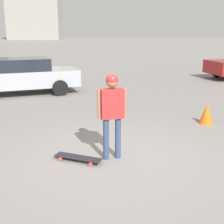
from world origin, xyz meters
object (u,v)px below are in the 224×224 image
car_parked_near (21,76)px  traffic_cone (207,114)px  skateboard (78,158)px  person (112,106)px

car_parked_near → traffic_cone: 7.36m
skateboard → car_parked_near: 7.24m
person → traffic_cone: 3.56m
skateboard → car_parked_near: bearing=-43.9°
car_parked_near → skateboard: bearing=92.9°
person → skateboard: bearing=177.3°
skateboard → car_parked_near: (-2.92, 6.59, 0.65)m
person → car_parked_near: size_ratio=0.35×
person → traffic_cone: (2.54, 2.37, -0.78)m
skateboard → traffic_cone: 4.07m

